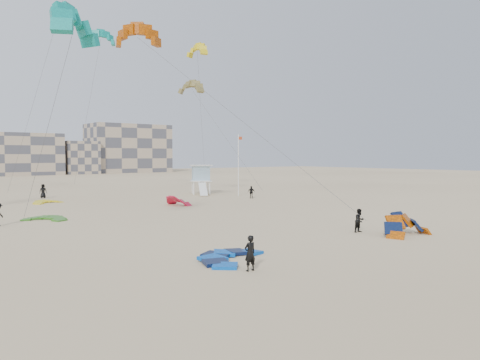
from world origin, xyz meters
TOP-DOWN VIEW (x-y plane):
  - ground at (0.00, 0.00)m, footprint 320.00×320.00m
  - kite_ground_blue at (-1.22, 3.35)m, footprint 5.93×6.00m
  - kite_ground_orange at (13.06, 1.92)m, footprint 4.07×4.02m
  - kite_ground_green at (-4.92, 25.67)m, footprint 5.16×5.16m
  - kite_ground_red_far at (10.42, 29.39)m, footprint 3.88×3.74m
  - kite_ground_yellow at (-0.74, 40.84)m, footprint 4.23×4.35m
  - kitesurfer_main at (-1.94, 0.75)m, footprint 0.65×0.43m
  - kitesurfer_b at (11.62, 4.87)m, footprint 0.85×0.67m
  - kitesurfer_d at (22.35, 30.94)m, footprint 1.00×0.90m
  - kitesurfer_e at (0.63, 47.88)m, footprint 0.97×0.68m
  - kitesurfer_f at (27.91, 51.31)m, footprint 0.77×1.73m
  - kite_fly_teal_a at (-5.55, 15.14)m, footprint 6.45×8.06m
  - kite_fly_orange at (4.32, 26.49)m, footprint 9.93×25.33m
  - kite_fly_olive at (18.24, 39.21)m, footprint 7.19×12.48m
  - kite_fly_yellow at (23.78, 46.37)m, footprint 7.17×7.66m
  - kite_fly_teal_b at (10.87, 53.28)m, footprint 5.79×5.86m
  - lifeguard_tower_near at (20.70, 40.62)m, footprint 4.07×6.42m
  - flagpole at (23.10, 34.76)m, footprint 0.70×0.11m
  - condo_east at (50.00, 132.00)m, footprint 26.00×14.00m
  - condo_fill_right at (32.00, 128.00)m, footprint 10.00×10.00m

SIDE VIEW (x-z plane):
  - ground at x=0.00m, z-range 0.00..0.00m
  - kite_ground_blue at x=-1.22m, z-range -0.38..0.38m
  - kite_ground_orange at x=13.06m, z-range -2.03..2.03m
  - kite_ground_green at x=-4.92m, z-range -0.40..0.40m
  - kite_ground_red_far at x=10.42m, z-range -1.58..1.58m
  - kite_ground_yellow at x=-0.74m, z-range -0.54..0.54m
  - kitesurfer_d at x=22.35m, z-range 0.00..1.63m
  - kitesurfer_b at x=11.62m, z-range 0.00..1.73m
  - kitesurfer_main at x=-1.94m, z-range 0.00..1.76m
  - kitesurfer_f at x=27.91m, z-range 0.00..1.80m
  - kitesurfer_e at x=0.63m, z-range 0.00..1.87m
  - lifeguard_tower_near at x=20.70m, z-range -0.02..4.27m
  - flagpole at x=23.10m, z-range 0.20..8.77m
  - condo_fill_right at x=32.00m, z-range 0.00..10.00m
  - condo_east at x=50.00m, z-range 0.00..16.00m
  - kite_fly_teal_a at x=-5.55m, z-range 6.71..21.77m
  - kite_fly_olive at x=18.24m, z-range 7.18..22.72m
  - kite_fly_orange at x=4.32m, z-range 8.52..26.07m
  - kite_fly_yellow at x=23.78m, z-range 10.78..33.27m
  - kite_fly_teal_b at x=10.87m, z-range 11.55..35.25m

